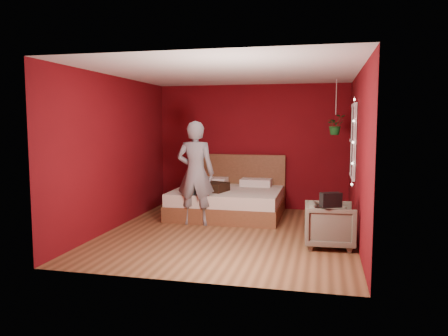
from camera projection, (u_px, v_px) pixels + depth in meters
floor at (229, 233)px, 7.17m from camera, size 4.50×4.50×0.00m
room_walls at (229, 131)px, 6.99m from camera, size 4.04×4.54×2.62m
window at (353, 141)px, 7.45m from camera, size 0.05×0.97×1.27m
fairy_lights at (353, 142)px, 6.94m from camera, size 0.04×0.04×1.45m
bed at (229, 200)px, 8.58m from camera, size 2.07×1.76×1.14m
person at (196, 173)px, 7.72m from camera, size 0.68×0.46×1.85m
armchair at (330, 225)px, 6.37m from camera, size 0.75×0.73×0.65m
handbag at (331, 200)px, 6.04m from camera, size 0.31×0.24×0.20m
throw_pillow at (214, 187)px, 8.25m from camera, size 0.56×0.56×0.16m
hanging_plant at (335, 125)px, 8.03m from camera, size 0.41×0.39×1.01m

